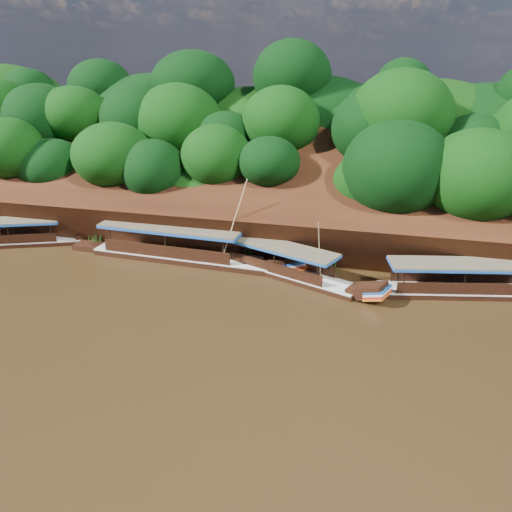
{
  "coord_description": "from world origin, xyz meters",
  "views": [
    {
      "loc": [
        3.67,
        -25.73,
        15.21
      ],
      "look_at": [
        -4.79,
        7.0,
        1.52
      ],
      "focal_mm": 35.0,
      "sensor_mm": 36.0,
      "label": 1
    }
  ],
  "objects": [
    {
      "name": "ground",
      "position": [
        0.0,
        0.0,
        0.0
      ],
      "size": [
        160.0,
        160.0,
        0.0
      ],
      "primitive_type": "plane",
      "color": "black",
      "rests_on": "ground"
    },
    {
      "name": "riverbank",
      "position": [
        -0.01,
        22.73,
        1.89
      ],
      "size": [
        120.0,
        30.06,
        19.4
      ],
      "color": "black",
      "rests_on": "ground"
    },
    {
      "name": "boat_0",
      "position": [
        10.76,
        7.67,
        0.52
      ],
      "size": [
        14.35,
        4.86,
        5.97
      ],
      "rotation": [
        0.0,
        0.0,
        0.21
      ],
      "color": "black",
      "rests_on": "ground"
    },
    {
      "name": "boat_1",
      "position": [
        -1.76,
        7.05,
        0.51
      ],
      "size": [
        12.85,
        6.57,
        5.6
      ],
      "rotation": [
        0.0,
        0.0,
        -0.38
      ],
      "color": "black",
      "rests_on": "ground"
    },
    {
      "name": "boat_2",
      "position": [
        -10.28,
        8.38,
        0.62
      ],
      "size": [
        17.51,
        3.35,
        7.29
      ],
      "rotation": [
        0.0,
        0.0,
        -0.05
      ],
      "color": "black",
      "rests_on": "ground"
    },
    {
      "name": "boat_3",
      "position": [
        -25.4,
        8.46,
        0.5
      ],
      "size": [
        12.16,
        6.37,
        2.63
      ],
      "rotation": [
        0.0,
        0.0,
        0.39
      ],
      "color": "black",
      "rests_on": "ground"
    },
    {
      "name": "reeds",
      "position": [
        -2.67,
        9.66,
        0.87
      ],
      "size": [
        48.49,
        2.49,
        2.03
      ],
      "color": "#1F701C",
      "rests_on": "ground"
    }
  ]
}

